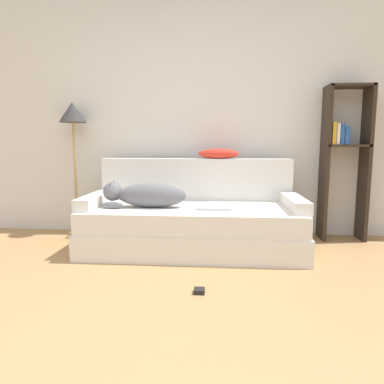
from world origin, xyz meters
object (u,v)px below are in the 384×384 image
Objects in this scene: throw_pillow at (219,154)px; floor_lamp at (73,121)px; bookshelf at (344,154)px; couch at (193,228)px; power_adapter at (199,291)px; laptop at (213,208)px; dog at (145,195)px.

floor_lamp is at bearing 177.05° from throw_pillow.
bookshelf reaches higher than throw_pillow.
couch is 27.66× the size of power_adapter.
floor_lamp is (-1.35, 0.48, 1.04)m from couch.
bookshelf reaches higher than laptop.
dog is 2.50× the size of laptop.
couch is at bearing -162.31° from bookshelf.
dog is 1.18m from power_adapter.
floor_lamp is at bearing -179.79° from bookshelf.
laptop reaches higher than couch.
couch is 1.27× the size of bookshelf.
floor_lamp reaches higher than couch.
bookshelf is (1.53, 0.49, 0.70)m from couch.
throw_pillow is (0.68, 0.48, 0.37)m from dog.
dog is at bearing -163.86° from bookshelf.
laptop is 0.22× the size of floor_lamp.
couch is 0.56m from dog.
couch is at bearing -120.84° from throw_pillow.
bookshelf is 21.73× the size of power_adapter.
bookshelf is at bearing 4.06° from throw_pillow.
dog reaches higher than couch.
bookshelf reaches higher than power_adapter.
bookshelf is 2.23m from power_adapter.
dog is 0.91m from throw_pillow.
power_adapter is (0.12, -0.98, -0.19)m from couch.
couch is 0.84m from throw_pillow.
bookshelf reaches higher than couch.
floor_lamp is (-0.91, 0.56, 0.71)m from dog.
laptop is 0.20× the size of bookshelf.
laptop is 0.69m from throw_pillow.
bookshelf is (1.30, 0.09, -0.00)m from throw_pillow.
laptop is at bearing 84.98° from power_adapter.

